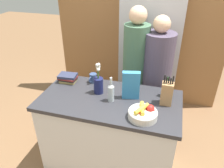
# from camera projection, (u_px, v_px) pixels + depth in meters

# --- Properties ---
(ground_plane) EXTENTS (14.00, 14.00, 0.00)m
(ground_plane) POSITION_uv_depth(u_px,v_px,m) (110.00, 161.00, 2.64)
(ground_plane) COLOR brown
(kitchen_island) EXTENTS (1.42, 0.74, 0.91)m
(kitchen_island) POSITION_uv_depth(u_px,v_px,m) (110.00, 133.00, 2.42)
(kitchen_island) COLOR silver
(kitchen_island) RESTS_ON ground_plane
(back_wall_wood) EXTENTS (2.62, 0.12, 2.60)m
(back_wall_wood) POSITION_uv_depth(u_px,v_px,m) (139.00, 21.00, 3.31)
(back_wall_wood) COLOR olive
(back_wall_wood) RESTS_ON ground_plane
(refrigerator) EXTENTS (0.78, 0.63, 1.95)m
(refrigerator) POSITION_uv_depth(u_px,v_px,m) (150.00, 52.00, 3.12)
(refrigerator) COLOR #B7B7BC
(refrigerator) RESTS_ON ground_plane
(fruit_bowl) EXTENTS (0.26, 0.26, 0.11)m
(fruit_bowl) POSITION_uv_depth(u_px,v_px,m) (143.00, 113.00, 1.91)
(fruit_bowl) COLOR silver
(fruit_bowl) RESTS_ON kitchen_island
(knife_block) EXTENTS (0.11, 0.09, 0.31)m
(knife_block) POSITION_uv_depth(u_px,v_px,m) (167.00, 93.00, 2.06)
(knife_block) COLOR #A87A4C
(knife_block) RESTS_ON kitchen_island
(flower_vase) EXTENTS (0.10, 0.10, 0.34)m
(flower_vase) POSITION_uv_depth(u_px,v_px,m) (98.00, 83.00, 2.24)
(flower_vase) COLOR #191E4C
(flower_vase) RESTS_ON kitchen_island
(cereal_box) EXTENTS (0.18, 0.10, 0.29)m
(cereal_box) POSITION_uv_depth(u_px,v_px,m) (131.00, 85.00, 2.14)
(cereal_box) COLOR teal
(cereal_box) RESTS_ON kitchen_island
(coffee_mug) EXTENTS (0.08, 0.12, 0.10)m
(coffee_mug) POSITION_uv_depth(u_px,v_px,m) (93.00, 78.00, 2.46)
(coffee_mug) COLOR #334770
(coffee_mug) RESTS_ON kitchen_island
(book_stack) EXTENTS (0.21, 0.16, 0.09)m
(book_stack) POSITION_uv_depth(u_px,v_px,m) (68.00, 78.00, 2.48)
(book_stack) COLOR #99844C
(book_stack) RESTS_ON kitchen_island
(bottle_oil) EXTENTS (0.06, 0.06, 0.26)m
(bottle_oil) POSITION_uv_depth(u_px,v_px,m) (111.00, 92.00, 2.11)
(bottle_oil) COLOR #B2BCC1
(bottle_oil) RESTS_ON kitchen_island
(bottle_vinegar) EXTENTS (0.06, 0.06, 0.22)m
(bottle_vinegar) POSITION_uv_depth(u_px,v_px,m) (166.00, 89.00, 2.20)
(bottle_vinegar) COLOR #286633
(bottle_vinegar) RESTS_ON kitchen_island
(person_at_sink) EXTENTS (0.30, 0.30, 1.71)m
(person_at_sink) POSITION_uv_depth(u_px,v_px,m) (135.00, 69.00, 2.64)
(person_at_sink) COLOR #383842
(person_at_sink) RESTS_ON ground_plane
(person_in_blue) EXTENTS (0.36, 0.36, 1.62)m
(person_in_blue) POSITION_uv_depth(u_px,v_px,m) (156.00, 76.00, 2.61)
(person_in_blue) COLOR #383842
(person_in_blue) RESTS_ON ground_plane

